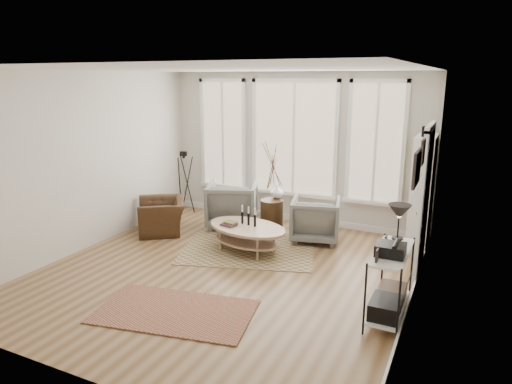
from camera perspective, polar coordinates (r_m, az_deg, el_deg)
The scene contains 17 objects.
room at distance 6.43m, azimuth -3.65°, elevation 1.86°, with size 5.50×5.54×2.90m.
bay_window at distance 8.81m, azimuth 4.75°, elevation 6.39°, with size 4.14×0.12×2.24m.
door at distance 6.84m, azimuth 20.35°, elevation -0.88°, with size 0.09×1.06×2.22m.
bookcase at distance 7.93m, azimuth 20.04°, elevation -0.11°, with size 0.31×0.85×2.06m.
low_shelf at distance 5.69m, azimuth 16.45°, elevation -10.09°, with size 0.38×1.08×1.30m.
wall_art at distance 5.30m, azimuth 19.63°, elevation 3.38°, with size 0.04×0.88×0.44m.
rug_main at distance 7.66m, azimuth -0.93°, elevation -7.18°, with size 2.15×1.61×0.01m, color brown.
rug_runner at distance 5.85m, azimuth -10.12°, elevation -14.45°, with size 1.90×1.06×0.01m, color maroon.
coffee_table at distance 7.47m, azimuth -1.19°, elevation -4.97°, with size 1.56×1.18×0.64m.
armchair_left at distance 8.74m, azimuth -2.96°, elevation -1.55°, with size 0.92×0.94×0.86m, color slate.
armchair_right at distance 8.04m, azimuth 7.43°, elevation -3.41°, with size 0.82×0.84×0.76m, color slate.
side_table at distance 8.25m, azimuth 2.00°, elevation 0.42°, with size 0.41×0.41×1.74m.
vase at distance 8.43m, azimuth 2.62°, elevation 0.07°, with size 0.24×0.24×0.25m, color silver.
accent_chair at distance 8.61m, azimuth -11.69°, elevation -2.94°, with size 0.82×0.94×0.61m, color #382313.
tripod_camera at distance 9.65m, azimuth -8.90°, elevation 0.88°, with size 0.46×0.46×1.31m.
book_stack_near at distance 7.75m, azimuth 16.27°, elevation -6.87°, with size 0.21×0.27×0.17m, color maroon.
book_stack_far at distance 7.50m, azimuth 15.92°, elevation -7.57°, with size 0.21×0.27×0.17m, color maroon.
Camera 1 is at (3.07, -5.46, 2.79)m, focal length 32.00 mm.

